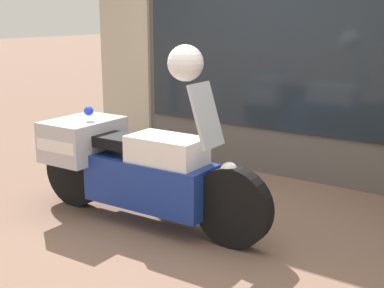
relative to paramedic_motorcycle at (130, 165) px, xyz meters
The scene contains 5 objects.
ground_plane 0.71m from the paramedic_motorcycle, 24.53° to the left, with size 60.00×60.00×0.00m, color #7A5B4C.
shop_building 2.50m from the paramedic_motorcycle, 88.38° to the left, with size 5.36×0.55×3.41m.
window_display 2.37m from the paramedic_motorcycle, 70.53° to the left, with size 4.06×0.30×1.96m.
paramedic_motorcycle is the anchor object (origin of this frame).
white_helmet 1.13m from the paramedic_motorcycle, ahead, with size 0.30×0.30×0.30m, color white.
Camera 1 is at (2.70, -3.69, 1.88)m, focal length 50.00 mm.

